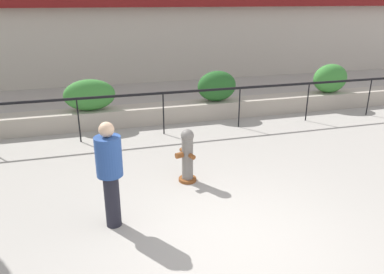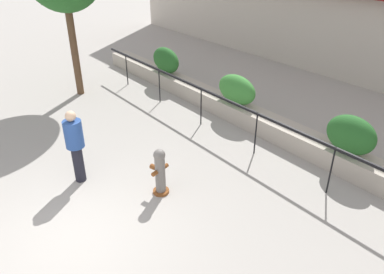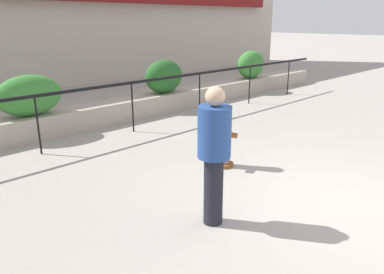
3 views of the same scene
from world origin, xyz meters
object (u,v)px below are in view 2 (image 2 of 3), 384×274
Objects in this scene: hedge_bush_1 at (237,89)px; fire_hydrant at (160,171)px; hedge_bush_0 at (166,60)px; hedge_bush_2 at (351,135)px; pedestrian at (75,142)px.

hedge_bush_1 is 4.28m from fire_hydrant.
hedge_bush_0 is 1.27× the size of fire_hydrant.
hedge_bush_0 is 1.16× the size of hedge_bush_2.
hedge_bush_2 is 1.10× the size of fire_hydrant.
hedge_bush_2 is (7.33, 0.00, -0.00)m from hedge_bush_0.
hedge_bush_2 is at bearing 63.10° from fire_hydrant.
hedge_bush_2 reaches higher than hedge_bush_1.
hedge_bush_1 is 1.29× the size of fire_hydrant.
hedge_bush_0 is at bearing 143.80° from fire_hydrant.
hedge_bush_0 is 6.64m from fire_hydrant.
hedge_bush_1 is 1.17× the size of hedge_bush_2.
pedestrian is (3.81, -5.08, 0.03)m from hedge_bush_0.
hedge_bush_2 is 0.68× the size of pedestrian.
hedge_bush_1 is at bearing 180.00° from hedge_bush_2.
pedestrian reaches higher than hedge_bush_0.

